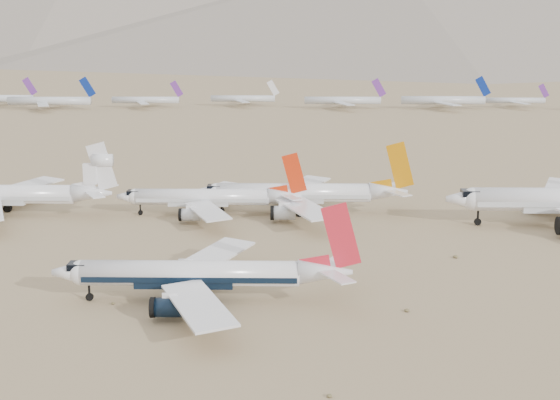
% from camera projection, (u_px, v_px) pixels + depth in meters
% --- Properties ---
extents(ground, '(7000.00, 7000.00, 0.00)m').
position_uv_depth(ground, '(254.00, 314.00, 123.30)').
color(ground, '#7C6448').
rests_on(ground, ground).
extents(main_airliner, '(48.17, 47.05, 17.00)m').
position_uv_depth(main_airliner, '(204.00, 274.00, 128.12)').
color(main_airliner, white).
rests_on(main_airliner, ground).
extents(row2_gold_tail, '(49.57, 48.48, 17.65)m').
position_uv_depth(row2_gold_tail, '(302.00, 193.00, 187.27)').
color(row2_gold_tail, white).
rests_on(row2_gold_tail, ground).
extents(row2_orange_tail, '(42.83, 41.90, 15.28)m').
position_uv_depth(row2_orange_tail, '(210.00, 198.00, 185.70)').
color(row2_orange_tail, white).
rests_on(row2_orange_tail, ground).
extents(row2_white_trijet, '(50.53, 49.38, 17.90)m').
position_uv_depth(row2_white_trijet, '(7.00, 194.00, 185.36)').
color(row2_white_trijet, white).
rests_on(row2_white_trijet, ground).
extents(distant_storage_row, '(552.34, 57.22, 15.06)m').
position_uv_depth(distant_storage_row, '(297.00, 100.00, 415.91)').
color(distant_storage_row, silver).
rests_on(distant_storage_row, ground).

